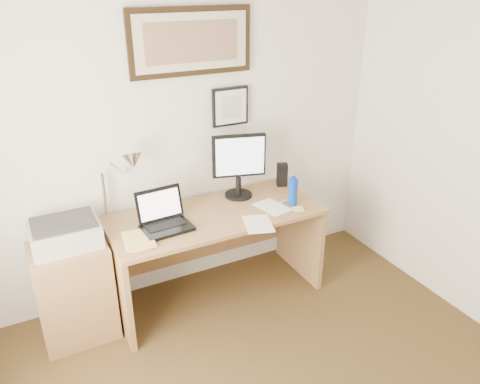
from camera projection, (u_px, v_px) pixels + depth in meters
wall_back at (176, 139)px, 3.54m from camera, size 3.50×0.02×2.50m
side_cabinet at (75, 291)px, 3.27m from camera, size 0.50×0.40×0.73m
water_bottle at (293, 192)px, 3.60m from camera, size 0.08×0.08×0.21m
bottle_cap at (293, 178)px, 3.55m from camera, size 0.04×0.04×0.02m
speaker at (282, 175)px, 3.94m from camera, size 0.11×0.10×0.19m
paper_sheet_a at (258, 224)px, 3.36m from camera, size 0.27×0.32×0.00m
paper_sheet_b at (272, 207)px, 3.60m from camera, size 0.24×0.30×0.00m
sticky_pad at (298, 209)px, 3.56m from camera, size 0.11×0.11×0.01m
marker_pen at (285, 201)px, 3.69m from camera, size 0.14×0.06×0.02m
book at (124, 243)px, 3.10m from camera, size 0.23×0.29×0.02m
desk at (212, 235)px, 3.68m from camera, size 1.60×0.70×0.75m
laptop at (164, 219)px, 3.30m from camera, size 0.35×0.31×0.26m
lcd_monitor at (239, 163)px, 3.66m from camera, size 0.41×0.22×0.52m
printer at (65, 233)px, 3.10m from camera, size 0.44×0.34×0.18m
desk_lamp at (130, 164)px, 3.24m from camera, size 0.29×0.27×0.53m
picture_large at (192, 42)px, 3.28m from camera, size 0.92×0.04×0.47m
picture_small at (230, 107)px, 3.62m from camera, size 0.30×0.03×0.30m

